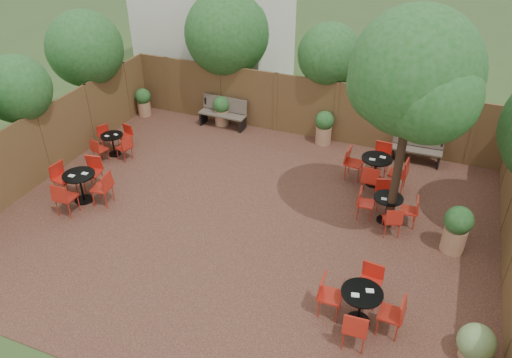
% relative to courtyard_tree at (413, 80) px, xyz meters
% --- Properties ---
extents(ground, '(80.00, 80.00, 0.00)m').
position_rel_courtyard_tree_xyz_m(ground, '(-3.35, -1.16, -3.82)').
color(ground, '#354F23').
rests_on(ground, ground).
extents(courtyard_paving, '(12.00, 10.00, 0.02)m').
position_rel_courtyard_tree_xyz_m(courtyard_paving, '(-3.35, -1.16, -3.81)').
color(courtyard_paving, '#3D1F19').
rests_on(courtyard_paving, ground).
extents(fence_back, '(12.00, 0.08, 2.00)m').
position_rel_courtyard_tree_xyz_m(fence_back, '(-3.35, 3.84, -2.82)').
color(fence_back, '#4E331D').
rests_on(fence_back, ground).
extents(fence_left, '(0.08, 10.00, 2.00)m').
position_rel_courtyard_tree_xyz_m(fence_left, '(-9.35, -1.16, -2.82)').
color(fence_left, '#4E331D').
rests_on(fence_left, ground).
extents(overhang_foliage, '(16.01, 10.91, 2.79)m').
position_rel_courtyard_tree_xyz_m(overhang_foliage, '(-4.60, 1.57, -1.06)').
color(overhang_foliage, '#1D511A').
rests_on(overhang_foliage, ground).
extents(courtyard_tree, '(2.86, 2.77, 5.33)m').
position_rel_courtyard_tree_xyz_m(courtyard_tree, '(0.00, 0.00, 0.00)').
color(courtyard_tree, black).
rests_on(courtyard_tree, courtyard_paving).
extents(park_bench_left, '(1.61, 0.55, 0.99)m').
position_rel_courtyard_tree_xyz_m(park_bench_left, '(-6.06, 3.47, -3.29)').
color(park_bench_left, brown).
rests_on(park_bench_left, courtyard_paving).
extents(park_bench_right, '(1.47, 0.51, 0.90)m').
position_rel_courtyard_tree_xyz_m(park_bench_right, '(0.24, 3.47, -3.34)').
color(park_bench_right, brown).
rests_on(park_bench_right, courtyard_paving).
extents(bistro_tables, '(9.83, 6.73, 0.95)m').
position_rel_courtyard_tree_xyz_m(bistro_tables, '(-3.13, -0.66, -3.35)').
color(bistro_tables, black).
rests_on(bistro_tables, courtyard_paving).
extents(planters, '(11.12, 4.53, 1.18)m').
position_rel_courtyard_tree_xyz_m(planters, '(-3.22, 2.17, -3.21)').
color(planters, '#9F714F').
rests_on(planters, courtyard_paving).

